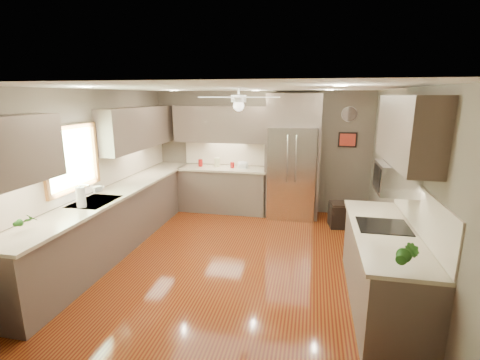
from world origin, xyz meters
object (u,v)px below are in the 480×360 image
(bowl, at_px, (243,167))
(paper_towel, at_px, (81,197))
(soap_bottle, at_px, (98,189))
(canister_a, at_px, (200,163))
(canister_d, at_px, (232,165))
(potted_plant_right, at_px, (407,255))
(refrigerator, at_px, (293,159))
(microwave, at_px, (396,178))
(potted_plant_left, at_px, (26,221))
(stool, at_px, (340,215))
(canister_c, at_px, (217,162))

(bowl, bearing_deg, paper_towel, -118.44)
(soap_bottle, bearing_deg, canister_a, 70.26)
(canister_d, xyz_separation_m, potted_plant_right, (2.44, -3.95, 0.09))
(canister_a, height_order, refrigerator, refrigerator)
(canister_a, bearing_deg, microwave, -40.15)
(bowl, bearing_deg, microwave, -49.48)
(potted_plant_left, bearing_deg, bowl, 67.12)
(soap_bottle, distance_m, potted_plant_right, 4.29)
(soap_bottle, xyz_separation_m, potted_plant_right, (3.98, -1.59, 0.06))
(canister_a, xyz_separation_m, microwave, (3.26, -2.75, 0.46))
(potted_plant_left, relative_size, microwave, 0.48)
(soap_bottle, bearing_deg, refrigerator, 39.95)
(bowl, height_order, microwave, microwave)
(potted_plant_left, height_order, potted_plant_right, potted_plant_right)
(stool, relative_size, paper_towel, 1.56)
(canister_d, distance_m, potted_plant_left, 4.12)
(bowl, bearing_deg, stool, -14.46)
(canister_d, bearing_deg, potted_plant_right, -58.34)
(refrigerator, relative_size, paper_towel, 8.21)
(bowl, xyz_separation_m, microwave, (2.35, -2.75, 0.51))
(potted_plant_left, height_order, bowl, potted_plant_left)
(canister_a, bearing_deg, potted_plant_right, -51.67)
(canister_d, xyz_separation_m, stool, (2.18, -0.50, -0.76))
(soap_bottle, relative_size, bowl, 0.77)
(canister_d, height_order, microwave, microwave)
(soap_bottle, bearing_deg, canister_c, 63.75)
(potted_plant_right, bearing_deg, paper_towel, 165.53)
(canister_a, xyz_separation_m, potted_plant_right, (3.13, -3.96, 0.07))
(canister_d, bearing_deg, canister_a, 179.32)
(potted_plant_right, bearing_deg, bowl, 119.31)
(bowl, distance_m, stool, 2.15)
(canister_c, bearing_deg, canister_a, -170.41)
(potted_plant_left, xyz_separation_m, refrigerator, (2.66, 3.84, 0.12))
(canister_a, relative_size, bowl, 0.61)
(canister_d, distance_m, bowl, 0.22)
(potted_plant_right, xyz_separation_m, microwave, (0.13, 1.21, 0.39))
(canister_c, bearing_deg, microwave, -43.97)
(refrigerator, bearing_deg, bowl, 177.77)
(potted_plant_left, bearing_deg, soap_bottle, 94.71)
(refrigerator, bearing_deg, canister_a, 178.80)
(canister_c, distance_m, potted_plant_left, 4.08)
(canister_d, relative_size, bowl, 0.53)
(canister_c, distance_m, paper_towel, 3.21)
(canister_c, xyz_separation_m, paper_towel, (-1.05, -3.03, 0.05))
(refrigerator, relative_size, stool, 5.27)
(soap_bottle, height_order, potted_plant_right, potted_plant_right)
(potted_plant_left, relative_size, paper_towel, 0.89)
(canister_d, relative_size, stool, 0.27)
(potted_plant_right, distance_m, refrigerator, 4.10)
(canister_d, relative_size, paper_towel, 0.42)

